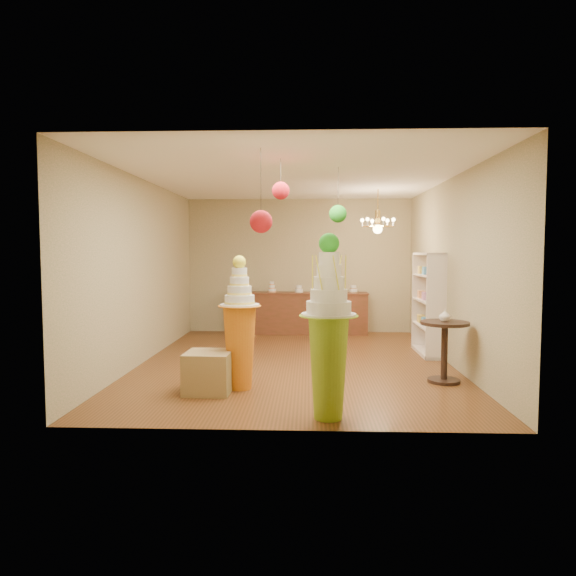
{
  "coord_description": "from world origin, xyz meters",
  "views": [
    {
      "loc": [
        0.21,
        -8.34,
        1.81
      ],
      "look_at": [
        -0.12,
        0.0,
        1.22
      ],
      "focal_mm": 32.0,
      "sensor_mm": 36.0,
      "label": 1
    }
  ],
  "objects_px": {
    "pedestal_green": "(328,343)",
    "pedestal_orange": "(240,336)",
    "sideboard": "(299,312)",
    "round_table": "(445,343)"
  },
  "relations": [
    {
      "from": "pedestal_green",
      "to": "pedestal_orange",
      "type": "height_order",
      "value": "pedestal_green"
    },
    {
      "from": "pedestal_green",
      "to": "pedestal_orange",
      "type": "relative_size",
      "value": 1.14
    },
    {
      "from": "pedestal_green",
      "to": "pedestal_orange",
      "type": "xyz_separation_m",
      "value": [
        -1.12,
        1.19,
        -0.12
      ]
    },
    {
      "from": "pedestal_orange",
      "to": "sideboard",
      "type": "xyz_separation_m",
      "value": [
        0.69,
        4.63,
        -0.23
      ]
    },
    {
      "from": "pedestal_green",
      "to": "round_table",
      "type": "distance_m",
      "value": 2.35
    },
    {
      "from": "round_table",
      "to": "pedestal_green",
      "type": "bearing_deg",
      "value": -135.81
    },
    {
      "from": "sideboard",
      "to": "round_table",
      "type": "bearing_deg",
      "value": -63.41
    },
    {
      "from": "pedestal_green",
      "to": "round_table",
      "type": "bearing_deg",
      "value": 44.19
    },
    {
      "from": "pedestal_green",
      "to": "sideboard",
      "type": "distance_m",
      "value": 5.85
    },
    {
      "from": "pedestal_green",
      "to": "pedestal_orange",
      "type": "distance_m",
      "value": 1.64
    }
  ]
}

